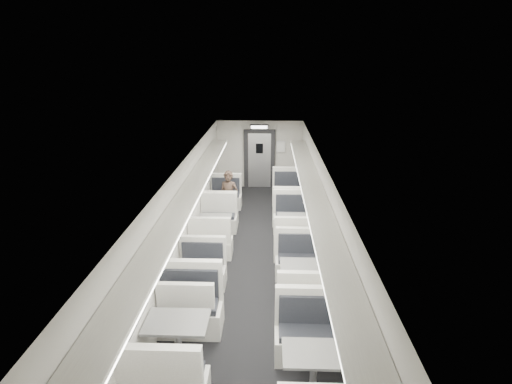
# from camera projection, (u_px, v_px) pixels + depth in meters

# --- Properties ---
(room) EXTENTS (3.24, 12.24, 2.64)m
(room) POSITION_uv_depth(u_px,v_px,m) (252.00, 221.00, 8.49)
(room) COLOR black
(room) RESTS_ON ground
(booth_left_a) EXTENTS (0.98, 1.98, 1.06)m
(booth_left_a) POSITION_uv_depth(u_px,v_px,m) (223.00, 205.00, 11.78)
(booth_left_a) COLOR beige
(booth_left_a) RESTS_ON room
(booth_left_b) EXTENTS (0.98, 1.99, 1.07)m
(booth_left_b) POSITION_uv_depth(u_px,v_px,m) (215.00, 229.00, 10.13)
(booth_left_b) COLOR beige
(booth_left_b) RESTS_ON room
(booth_left_c) EXTENTS (0.95, 1.94, 1.04)m
(booth_left_c) POSITION_uv_depth(u_px,v_px,m) (196.00, 289.00, 7.56)
(booth_left_c) COLOR beige
(booth_left_c) RESTS_ON room
(booth_left_d) EXTENTS (1.14, 2.31, 1.24)m
(booth_left_d) POSITION_uv_depth(u_px,v_px,m) (178.00, 342.00, 6.07)
(booth_left_d) COLOR beige
(booth_left_d) RESTS_ON room
(booth_right_a) EXTENTS (1.08, 2.18, 1.17)m
(booth_right_a) POSITION_uv_depth(u_px,v_px,m) (290.00, 201.00, 12.00)
(booth_right_a) COLOR beige
(booth_right_a) RESTS_ON room
(booth_right_b) EXTENTS (1.04, 2.10, 1.12)m
(booth_right_b) POSITION_uv_depth(u_px,v_px,m) (294.00, 230.00, 10.06)
(booth_right_b) COLOR beige
(booth_right_b) RESTS_ON room
(booth_right_c) EXTENTS (0.98, 1.99, 1.06)m
(booth_right_c) POSITION_uv_depth(u_px,v_px,m) (301.00, 279.00, 7.87)
(booth_right_c) COLOR beige
(booth_right_c) RESTS_ON room
(booth_right_d) EXTENTS (1.06, 2.14, 1.15)m
(booth_right_d) POSITION_uv_depth(u_px,v_px,m) (313.00, 374.00, 5.51)
(booth_right_d) COLOR beige
(booth_right_d) RESTS_ON room
(passenger) EXTENTS (0.65, 0.53, 1.55)m
(passenger) POSITION_uv_depth(u_px,v_px,m) (229.00, 198.00, 11.11)
(passenger) COLOR black
(passenger) RESTS_ON room
(window_a) EXTENTS (0.02, 1.18, 0.84)m
(window_a) POSITION_uv_depth(u_px,v_px,m) (207.00, 170.00, 11.70)
(window_a) COLOR black
(window_a) RESTS_ON room
(window_b) EXTENTS (0.02, 1.18, 0.84)m
(window_b) POSITION_uv_depth(u_px,v_px,m) (193.00, 195.00, 9.62)
(window_b) COLOR black
(window_b) RESTS_ON room
(window_c) EXTENTS (0.02, 1.18, 0.84)m
(window_c) POSITION_uv_depth(u_px,v_px,m) (171.00, 234.00, 7.54)
(window_c) COLOR black
(window_c) RESTS_ON room
(window_d) EXTENTS (0.02, 1.18, 0.84)m
(window_d) POSITION_uv_depth(u_px,v_px,m) (133.00, 302.00, 5.47)
(window_d) COLOR black
(window_d) RESTS_ON room
(luggage_rack_left) EXTENTS (0.46, 10.40, 0.09)m
(luggage_rack_left) POSITION_uv_depth(u_px,v_px,m) (189.00, 194.00, 8.01)
(luggage_rack_left) COLOR beige
(luggage_rack_left) RESTS_ON room
(luggage_rack_right) EXTENTS (0.46, 10.40, 0.09)m
(luggage_rack_right) POSITION_uv_depth(u_px,v_px,m) (314.00, 195.00, 7.93)
(luggage_rack_right) COLOR beige
(luggage_rack_right) RESTS_ON room
(vestibule_door) EXTENTS (1.10, 0.13, 2.10)m
(vestibule_door) POSITION_uv_depth(u_px,v_px,m) (259.00, 159.00, 14.15)
(vestibule_door) COLOR black
(vestibule_door) RESTS_ON room
(exit_sign) EXTENTS (0.62, 0.12, 0.16)m
(exit_sign) POSITION_uv_depth(u_px,v_px,m) (259.00, 127.00, 13.28)
(exit_sign) COLOR black
(exit_sign) RESTS_ON room
(wall_notice) EXTENTS (0.32, 0.02, 0.40)m
(wall_notice) POSITION_uv_depth(u_px,v_px,m) (281.00, 147.00, 13.96)
(wall_notice) COLOR silver
(wall_notice) RESTS_ON room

